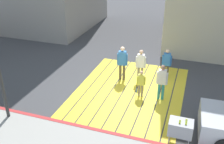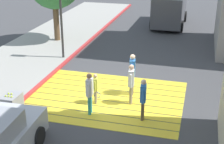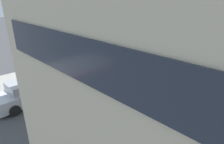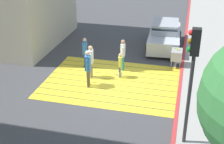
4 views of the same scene
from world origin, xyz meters
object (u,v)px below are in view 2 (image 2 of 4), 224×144
traffic_light_corner (61,4)px  pedestrian_adult_trailing (90,91)px  pedestrian_adult_lead (143,97)px  van_down_street (170,9)px  pedestrian_teen_behind (132,71)px  tennis_ball_cart (12,101)px  pedestrian_child_with_racket (96,87)px  pedestrian_adult_side (131,81)px

traffic_light_corner → pedestrian_adult_trailing: traffic_light_corner is taller
pedestrian_adult_lead → pedestrian_adult_trailing: 2.02m
van_down_street → traffic_light_corner: (-4.78, -9.18, 1.76)m
pedestrian_adult_trailing → pedestrian_teen_behind: bearing=61.1°
tennis_ball_cart → pedestrian_adult_trailing: 2.89m
tennis_ball_cart → pedestrian_adult_trailing: (2.67, 1.07, 0.28)m
van_down_street → pedestrian_teen_behind: (-0.25, -12.49, -0.23)m
pedestrian_adult_lead → pedestrian_adult_trailing: size_ratio=0.97×
tennis_ball_cart → pedestrian_adult_lead: pedestrian_adult_lead is taller
tennis_ball_cart → pedestrian_child_with_racket: 3.28m
van_down_street → pedestrian_adult_trailing: van_down_street is taller
pedestrian_adult_trailing → pedestrian_adult_side: (1.33, 1.24, 0.01)m
tennis_ball_cart → pedestrian_teen_behind: size_ratio=0.57×
pedestrian_adult_lead → pedestrian_adult_side: (-0.69, 1.17, 0.04)m
van_down_street → pedestrian_child_with_racket: van_down_street is taller
van_down_street → pedestrian_adult_side: (-0.10, -13.39, -0.29)m
van_down_street → traffic_light_corner: size_ratio=1.23×
traffic_light_corner → tennis_ball_cart: (0.68, -6.53, -2.34)m
van_down_street → tennis_ball_cart: size_ratio=5.12×
pedestrian_adult_lead → pedestrian_adult_side: bearing=120.6°
tennis_ball_cart → traffic_light_corner: bearing=95.9°
pedestrian_adult_lead → pedestrian_teen_behind: pedestrian_teen_behind is taller
van_down_street → pedestrian_teen_behind: van_down_street is taller
pedestrian_adult_lead → pedestrian_child_with_racket: bearing=158.3°
van_down_street → pedestrian_adult_lead: 14.57m
traffic_light_corner → pedestrian_adult_side: traffic_light_corner is taller
traffic_light_corner → pedestrian_adult_trailing: size_ratio=2.54×
tennis_ball_cart → pedestrian_adult_lead: 4.83m
pedestrian_adult_trailing → pedestrian_child_with_racket: pedestrian_adult_trailing is taller
van_down_street → tennis_ball_cart: bearing=-104.6°
pedestrian_adult_side → pedestrian_child_with_racket: 1.45m
tennis_ball_cart → pedestrian_adult_trailing: bearing=21.9°
traffic_light_corner → pedestrian_adult_side: (4.68, -4.21, -2.05)m
pedestrian_child_with_racket → tennis_ball_cart: bearing=-142.9°
pedestrian_adult_trailing → pedestrian_teen_behind: (1.18, 2.14, 0.08)m
tennis_ball_cart → pedestrian_adult_lead: bearing=13.8°
traffic_light_corner → pedestrian_adult_lead: (5.37, -5.38, -2.09)m
pedestrian_adult_lead → pedestrian_adult_trailing: (-2.02, -0.08, 0.03)m
van_down_street → pedestrian_child_with_racket: bearing=-96.2°
pedestrian_adult_lead → pedestrian_teen_behind: (-0.83, 2.06, 0.11)m
traffic_light_corner → tennis_ball_cart: 6.97m
van_down_street → pedestrian_adult_trailing: size_ratio=3.12×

